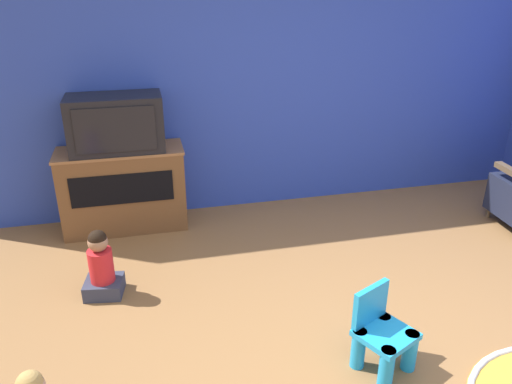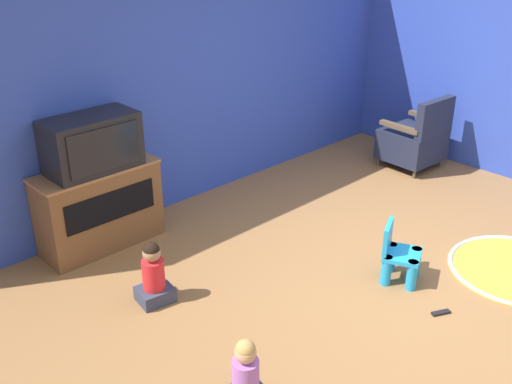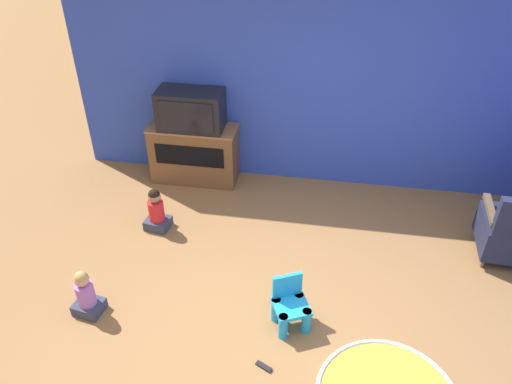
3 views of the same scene
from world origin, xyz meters
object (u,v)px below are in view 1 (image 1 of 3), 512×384
object	(u,v)px
tv_cabinet	(123,188)
child_watching_left	(101,267)
television	(116,123)
yellow_kid_chair	(382,338)

from	to	relation	value
tv_cabinet	child_watching_left	bearing A→B (deg)	-98.85
tv_cabinet	television	distance (m)	0.61
yellow_kid_chair	child_watching_left	size ratio (longest dim) A/B	0.96
tv_cabinet	television	xyz separation A→B (m)	(0.00, -0.01, 0.61)
yellow_kid_chair	television	bearing A→B (deg)	98.42
tv_cabinet	yellow_kid_chair	xyz separation A→B (m)	(1.48, -2.21, -0.19)
television	yellow_kid_chair	size ratio (longest dim) A/B	1.57
tv_cabinet	child_watching_left	xyz separation A→B (m)	(-0.17, -1.06, -0.16)
tv_cabinet	yellow_kid_chair	distance (m)	2.66
tv_cabinet	television	size ratio (longest dim) A/B	1.39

